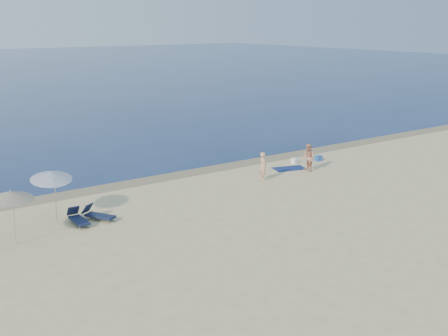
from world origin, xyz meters
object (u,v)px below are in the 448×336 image
at_px(person_left, 263,166).
at_px(blue_cooler, 318,158).
at_px(umbrella_near, 51,176).
at_px(person_right, 308,158).

bearing_deg(person_left, blue_cooler, -60.89).
relative_size(person_left, umbrella_near, 0.67).
xyz_separation_m(person_left, umbrella_near, (-11.52, 0.35, 1.21)).
distance_m(person_left, blue_cooler, 5.83).
relative_size(person_right, blue_cooler, 3.67).
distance_m(person_right, umbrella_near, 14.87).
bearing_deg(blue_cooler, umbrella_near, -176.45).
bearing_deg(person_left, umbrella_near, 103.27).
xyz_separation_m(person_right, blue_cooler, (2.33, 1.51, -0.66)).
bearing_deg(person_right, umbrella_near, -79.19).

